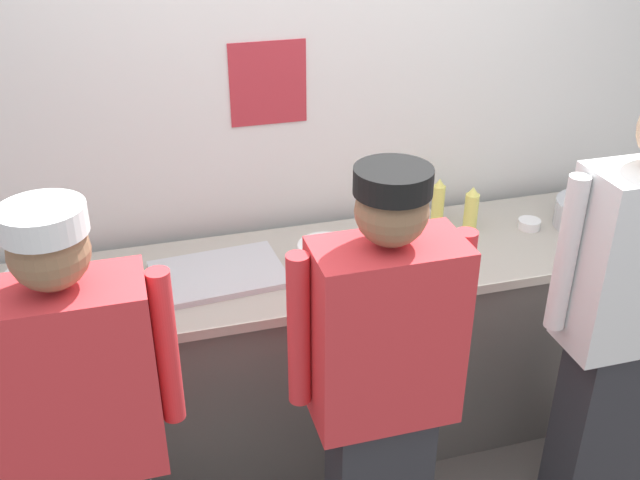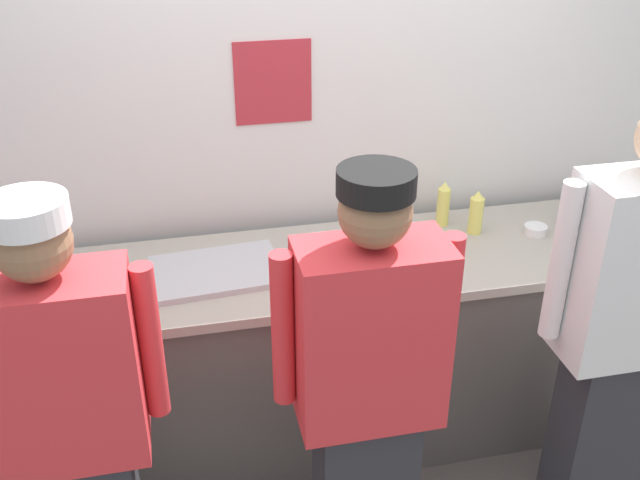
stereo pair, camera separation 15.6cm
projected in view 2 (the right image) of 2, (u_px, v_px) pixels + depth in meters
name	position (u px, v px, depth m)	size (l,w,h in m)	color
wall_back	(307.00, 99.00, 3.13)	(4.85, 0.11, 2.88)	white
prep_counter	(330.00, 352.00, 3.20)	(3.09, 0.67, 0.91)	#56514C
chef_near_left	(71.00, 427.00, 2.21)	(0.59, 0.24, 1.62)	#2D2D33
chef_center	(368.00, 390.00, 2.34)	(0.59, 0.24, 1.63)	#2D2D33
chef_far_right	(628.00, 330.00, 2.54)	(0.63, 0.24, 1.74)	#2D2D33
plate_stack_front	(34.00, 276.00, 2.79)	(0.20, 0.20, 0.10)	white
plate_stack_rear	(325.00, 255.00, 2.93)	(0.22, 0.22, 0.10)	white
mixing_bowl_steel	(600.00, 222.00, 3.16)	(0.32, 0.32, 0.12)	#B7BABF
sheet_tray	(217.00, 271.00, 2.89)	(0.50, 0.35, 0.02)	#B7BABF
squeeze_bottle_primary	(443.00, 204.00, 3.22)	(0.06, 0.06, 0.21)	#E5E066
squeeze_bottle_secondary	(476.00, 213.00, 3.16)	(0.06, 0.06, 0.20)	#E5E066
squeeze_bottle_spare	(98.00, 284.00, 2.66)	(0.05, 0.05, 0.18)	#56A333
ramekin_green_sauce	(535.00, 229.00, 3.17)	(0.10, 0.10, 0.04)	white
ramekin_red_sauce	(378.00, 236.00, 3.12)	(0.08, 0.08, 0.04)	white
chefs_knife	(387.00, 268.00, 2.92)	(0.28, 0.03, 0.02)	#B7BABF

